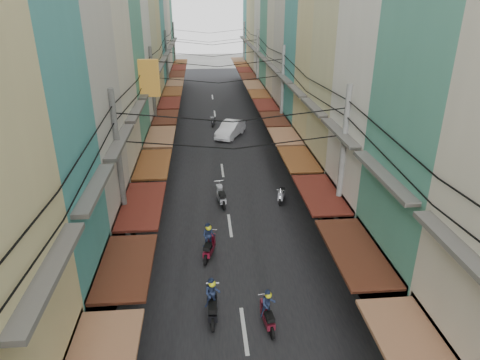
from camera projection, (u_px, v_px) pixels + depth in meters
ground at (239, 296)px, 17.92m from camera, size 160.00×160.00×0.00m
road at (219, 144)px, 36.18m from camera, size 10.00×80.00×0.02m
sidewalk_left at (141, 146)px, 35.64m from camera, size 3.00×80.00×0.06m
sidewalk_right at (294, 141)px, 36.70m from camera, size 3.00×80.00×0.06m
building_row_left at (100, 25)px, 28.50m from camera, size 7.80×67.67×23.70m
building_row_right at (332, 29)px, 29.83m from camera, size 7.80×68.98×22.59m
utility_poles at (220, 75)px, 29.00m from camera, size 10.20×66.13×8.20m
white_car at (230, 136)px, 38.07m from camera, size 5.20×3.77×1.71m
bicycle at (356, 270)px, 19.62m from camera, size 1.65×0.72×1.11m
moving_scooters at (228, 235)px, 21.44m from camera, size 4.93×29.03×1.84m
parked_scooters at (384, 345)px, 14.80m from camera, size 13.05×13.42×0.99m
pedestrians at (138, 255)px, 18.89m from camera, size 12.85×25.85×2.20m
traffic_sign at (415, 313)px, 14.24m from camera, size 0.10×0.58×2.64m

